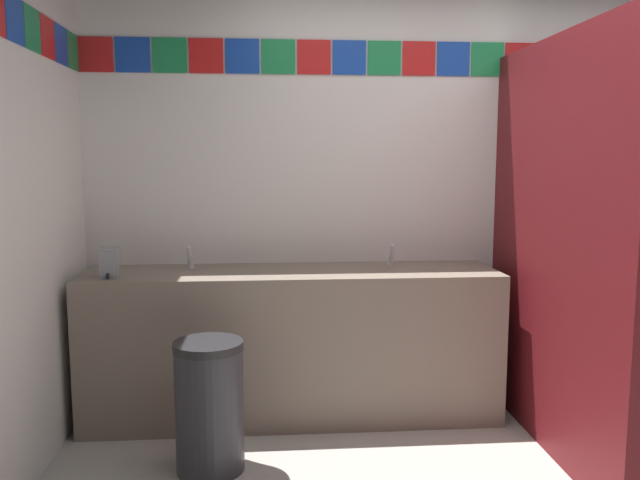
% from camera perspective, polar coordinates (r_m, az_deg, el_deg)
% --- Properties ---
extents(wall_back, '(4.38, 0.09, 2.66)m').
position_cam_1_polar(wall_back, '(4.02, 11.41, 5.14)').
color(wall_back, white).
rests_on(wall_back, ground_plane).
extents(vanity_counter, '(2.32, 0.56, 0.85)m').
position_cam_1_polar(vanity_counter, '(3.70, -2.46, -9.12)').
color(vanity_counter, gray).
rests_on(vanity_counter, ground_plane).
extents(faucet_left, '(0.04, 0.10, 0.14)m').
position_cam_1_polar(faucet_left, '(3.71, -11.56, -1.79)').
color(faucet_left, silver).
rests_on(faucet_left, vanity_counter).
extents(faucet_right, '(0.04, 0.10, 0.14)m').
position_cam_1_polar(faucet_right, '(3.75, 6.37, -1.59)').
color(faucet_right, silver).
rests_on(faucet_right, vanity_counter).
extents(soap_dispenser, '(0.09, 0.09, 0.16)m').
position_cam_1_polar(soap_dispenser, '(3.53, -18.39, -2.02)').
color(soap_dispenser, gray).
rests_on(soap_dispenser, vanity_counter).
extents(stall_divider, '(0.92, 1.55, 2.08)m').
position_cam_1_polar(stall_divider, '(3.22, 24.53, -1.20)').
color(stall_divider, maroon).
rests_on(stall_divider, ground_plane).
extents(toilet, '(0.39, 0.49, 0.74)m').
position_cam_1_polar(toilet, '(3.99, 24.25, -10.45)').
color(toilet, white).
rests_on(toilet, ground_plane).
extents(trash_bin, '(0.33, 0.33, 0.63)m').
position_cam_1_polar(trash_bin, '(3.15, -9.89, -14.46)').
color(trash_bin, '#333338').
rests_on(trash_bin, ground_plane).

